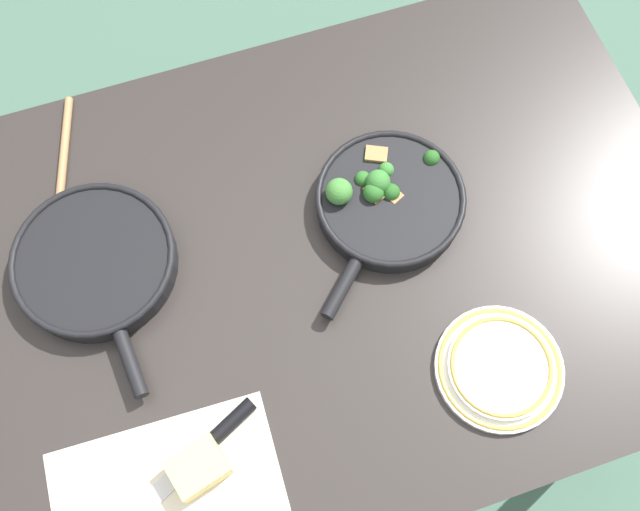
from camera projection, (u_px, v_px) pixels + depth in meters
The scene contains 9 objects.
ground_plane at pixel (320, 355), 1.91m from camera, with size 14.00×14.00×0.00m, color #476B56.
dining_table_red at pixel (320, 273), 1.30m from camera, with size 1.35×0.93×0.72m.
skillet_broccoli at pixel (387, 200), 1.25m from camera, with size 0.31×0.31×0.08m.
skillet_eggs at pixel (95, 262), 1.21m from camera, with size 0.28×0.39×0.05m.
wooden_spoon at pixel (59, 200), 1.27m from camera, with size 0.12×0.34×0.02m.
parchment_sheet at pixel (168, 494), 1.10m from camera, with size 0.36×0.24×0.00m.
grater_knife at pixel (206, 446), 1.12m from camera, with size 0.26×0.14×0.02m.
cheese_block at pixel (198, 467), 1.09m from camera, with size 0.10×0.09×0.05m.
dinner_plate_stack at pixel (500, 368), 1.16m from camera, with size 0.21×0.21×0.03m.
Camera 1 is at (-0.14, -0.42, 1.88)m, focal length 40.00 mm.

